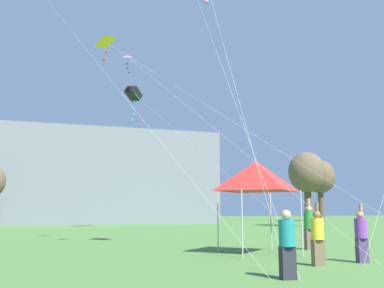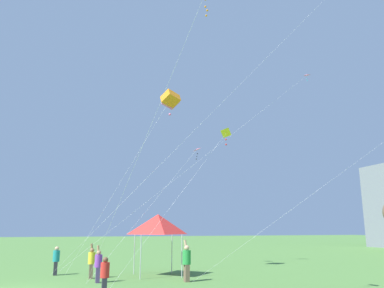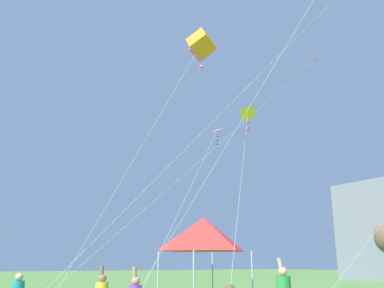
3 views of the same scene
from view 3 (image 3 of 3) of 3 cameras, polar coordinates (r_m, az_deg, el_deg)
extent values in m
cylinder|color=#B7B7BC|center=(16.09, -4.57, -18.32)|extent=(0.05, 0.05, 2.38)
cylinder|color=#B7B7BC|center=(17.34, 2.77, -18.15)|extent=(0.05, 0.05, 2.38)
cylinder|color=#B7B7BC|center=(15.44, 8.11, -18.34)|extent=(0.05, 0.05, 2.38)
pyramid|color=red|center=(15.70, 1.58, -11.92)|extent=(2.65, 2.65, 1.18)
sphere|color=tan|center=(12.27, -7.51, -17.65)|extent=(0.24, 0.24, 0.24)
cylinder|color=tan|center=(12.25, -7.62, -17.21)|extent=(0.15, 0.20, 0.54)
sphere|color=#896042|center=(13.81, -11.85, -17.14)|extent=(0.24, 0.24, 0.24)
cylinder|color=#896042|center=(13.81, -11.93, -16.73)|extent=(0.14, 0.18, 0.55)
cylinder|color=#288E3D|center=(14.04, 12.13, -18.28)|extent=(0.44, 0.44, 0.72)
sphere|color=tan|center=(14.02, 12.02, -16.32)|extent=(0.27, 0.27, 0.27)
cylinder|color=tan|center=(14.01, 11.78, -15.89)|extent=(0.23, 0.27, 0.63)
sphere|color=tan|center=(15.36, -22.05, -16.14)|extent=(0.24, 0.24, 0.24)
cylinder|color=silver|center=(25.32, 5.42, 1.56)|extent=(7.15, 23.86, 18.82)
pyramid|color=pink|center=(38.94, 16.03, 10.75)|extent=(0.62, 0.74, 0.24)
sphere|color=#2DBCD1|center=(38.77, 16.02, 10.18)|extent=(0.09, 0.09, 0.09)
sphere|color=#2DBCD1|center=(38.60, 16.11, 9.88)|extent=(0.09, 0.09, 0.09)
cylinder|color=silver|center=(16.85, -0.97, -7.39)|extent=(6.70, 8.05, 8.75)
pyramid|color=pink|center=(22.73, 3.33, 1.86)|extent=(0.66, 0.64, 0.31)
sphere|color=black|center=(22.67, 3.46, 0.98)|extent=(0.08, 0.08, 0.08)
sphere|color=black|center=(22.56, 3.38, 0.47)|extent=(0.08, 0.08, 0.08)
sphere|color=black|center=(22.42, 3.35, -0.02)|extent=(0.08, 0.08, 0.08)
cylinder|color=silver|center=(16.65, -7.73, -1.97)|extent=(0.03, 6.32, 11.70)
cube|color=orange|center=(20.22, 1.27, 13.18)|extent=(1.44, 1.41, 1.18)
cube|color=pink|center=(20.07, 1.27, 12.39)|extent=(1.09, 1.31, 0.67)
sphere|color=pink|center=(19.94, 1.31, 11.34)|extent=(0.17, 0.17, 0.17)
sphere|color=pink|center=(19.61, 1.25, 10.25)|extent=(0.17, 0.17, 0.17)
cylinder|color=silver|center=(21.05, 10.89, 10.90)|extent=(2.73, 20.98, 22.52)
cylinder|color=silver|center=(16.86, 6.62, -4.28)|extent=(11.07, 10.21, 10.50)
pyramid|color=yellow|center=(25.57, 7.46, 4.13)|extent=(1.08, 0.74, 0.79)
sphere|color=red|center=(25.24, 7.46, 2.88)|extent=(0.14, 0.14, 0.14)
sphere|color=red|center=(25.22, 7.46, 1.94)|extent=(0.14, 0.14, 0.14)
cylinder|color=silver|center=(10.57, 9.10, 7.28)|extent=(8.53, 3.71, 12.08)
camera|label=1|loc=(21.45, -51.07, -10.84)|focal=40.00mm
camera|label=2|loc=(10.53, 123.80, 13.31)|focal=35.00mm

